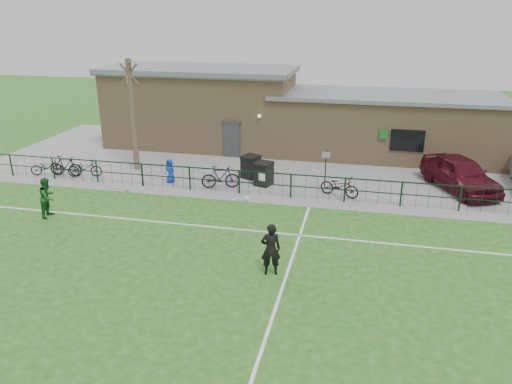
% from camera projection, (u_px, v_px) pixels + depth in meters
% --- Properties ---
extents(ground, '(90.00, 90.00, 0.00)m').
position_uv_depth(ground, '(223.00, 280.00, 16.45)').
color(ground, '#215519').
rests_on(ground, ground).
extents(paving_strip, '(34.00, 13.00, 0.02)m').
position_uv_depth(paving_strip, '(288.00, 163.00, 28.80)').
color(paving_strip, gray).
rests_on(paving_strip, ground).
extents(pitch_line_touch, '(28.00, 0.10, 0.01)m').
position_uv_depth(pitch_line_touch, '(269.00, 198.00, 23.59)').
color(pitch_line_touch, white).
rests_on(pitch_line_touch, ground).
extents(pitch_line_mid, '(28.00, 0.10, 0.01)m').
position_uv_depth(pitch_line_mid, '(251.00, 230.00, 20.11)').
color(pitch_line_mid, white).
rests_on(pitch_line_mid, ground).
extents(pitch_line_perp, '(0.10, 16.00, 0.01)m').
position_uv_depth(pitch_line_perp, '(283.00, 287.00, 16.04)').
color(pitch_line_perp, white).
rests_on(pitch_line_perp, ground).
extents(perimeter_fence, '(28.00, 0.10, 1.20)m').
position_uv_depth(perimeter_fence, '(270.00, 184.00, 23.56)').
color(perimeter_fence, black).
rests_on(perimeter_fence, ground).
extents(bare_tree, '(0.30, 0.30, 6.00)m').
position_uv_depth(bare_tree, '(133.00, 116.00, 26.66)').
color(bare_tree, '#4E402F').
rests_on(bare_tree, ground).
extents(wheelie_bin_left, '(1.02, 1.07, 1.12)m').
position_uv_depth(wheelie_bin_left, '(251.00, 167.00, 26.14)').
color(wheelie_bin_left, black).
rests_on(wheelie_bin_left, paving_strip).
extents(wheelie_bin_right, '(0.94, 1.01, 1.11)m').
position_uv_depth(wheelie_bin_right, '(264.00, 174.00, 25.05)').
color(wheelie_bin_right, black).
rests_on(wheelie_bin_right, paving_strip).
extents(sign_post, '(0.06, 0.06, 2.00)m').
position_uv_depth(sign_post, '(325.00, 170.00, 24.29)').
color(sign_post, black).
rests_on(sign_post, paving_strip).
extents(car_maroon, '(3.84, 5.26, 1.66)m').
position_uv_depth(car_maroon, '(460.00, 174.00, 24.29)').
color(car_maroon, '#450C17').
rests_on(car_maroon, paving_strip).
extents(bicycle_a, '(1.82, 1.17, 0.90)m').
position_uv_depth(bicycle_a, '(47.00, 167.00, 26.59)').
color(bicycle_a, black).
rests_on(bicycle_a, paving_strip).
extents(bicycle_b, '(1.85, 0.58, 1.10)m').
position_uv_depth(bicycle_b, '(65.00, 166.00, 26.39)').
color(bicycle_b, black).
rests_on(bicycle_b, paving_strip).
extents(bicycle_c, '(1.88, 1.07, 0.93)m').
position_uv_depth(bicycle_c, '(85.00, 168.00, 26.32)').
color(bicycle_c, black).
rests_on(bicycle_c, paving_strip).
extents(bicycle_d, '(1.98, 1.06, 1.14)m').
position_uv_depth(bicycle_d, '(220.00, 177.00, 24.60)').
color(bicycle_d, black).
rests_on(bicycle_d, paving_strip).
extents(bicycle_e, '(2.01, 1.22, 1.00)m').
position_uv_depth(bicycle_e, '(339.00, 186.00, 23.57)').
color(bicycle_e, black).
rests_on(bicycle_e, paving_strip).
extents(spectator_child, '(0.70, 0.57, 1.24)m').
position_uv_depth(spectator_child, '(170.00, 171.00, 25.39)').
color(spectator_child, '#1234B1').
rests_on(spectator_child, paving_strip).
extents(goalkeeper_kick, '(2.05, 3.43, 1.84)m').
position_uv_depth(goalkeeper_kick, '(270.00, 248.00, 16.60)').
color(goalkeeper_kick, black).
rests_on(goalkeeper_kick, ground).
extents(outfield_player, '(0.69, 0.87, 1.72)m').
position_uv_depth(outfield_player, '(48.00, 197.00, 21.24)').
color(outfield_player, '#17521F').
rests_on(outfield_player, ground).
extents(ball_ground, '(0.21, 0.21, 0.21)m').
position_uv_depth(ball_ground, '(127.00, 189.00, 24.35)').
color(ball_ground, silver).
rests_on(ball_ground, ground).
extents(clubhouse, '(24.25, 5.40, 4.96)m').
position_uv_depth(clubhouse, '(283.00, 114.00, 30.96)').
color(clubhouse, tan).
rests_on(clubhouse, ground).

